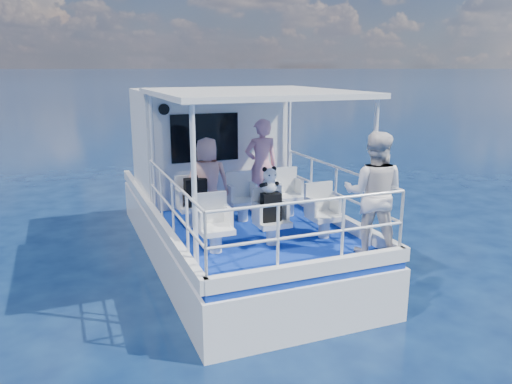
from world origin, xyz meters
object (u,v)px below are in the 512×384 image
Objects in this scene: passenger_port_fwd at (208,181)px; passenger_stbd_aft at (374,194)px; panda at (269,180)px; backpack_center at (271,207)px.

passenger_port_fwd is 0.85× the size of passenger_stbd_aft.
panda is (-1.24, 0.87, 0.12)m from passenger_stbd_aft.
backpack_center is (-1.23, 0.84, -0.29)m from passenger_stbd_aft.
passenger_port_fwd is 1.49m from backpack_center.
passenger_port_fwd is at bearing 113.14° from backpack_center.
passenger_stbd_aft is (1.81, -2.21, 0.14)m from passenger_port_fwd.
panda reaches higher than backpack_center.
passenger_stbd_aft is at bearing 139.61° from passenger_port_fwd.
passenger_port_fwd is 2.86m from passenger_stbd_aft.
backpack_center is 0.41m from panda.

